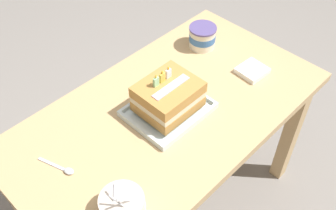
% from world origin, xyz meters
% --- Properties ---
extents(ground_plane, '(8.00, 8.00, 0.00)m').
position_xyz_m(ground_plane, '(0.00, 0.00, 0.00)').
color(ground_plane, gray).
extents(dining_table, '(1.21, 0.67, 0.70)m').
position_xyz_m(dining_table, '(0.00, 0.00, 0.59)').
color(dining_table, tan).
rests_on(dining_table, ground_plane).
extents(foil_tray, '(0.29, 0.24, 0.02)m').
position_xyz_m(foil_tray, '(-0.01, -0.01, 0.70)').
color(foil_tray, silver).
rests_on(foil_tray, dining_table).
extents(birthday_cake, '(0.21, 0.18, 0.16)m').
position_xyz_m(birthday_cake, '(-0.01, -0.01, 0.77)').
color(birthday_cake, '#BC8843').
rests_on(birthday_cake, foil_tray).
extents(bowl_stack, '(0.14, 0.14, 0.13)m').
position_xyz_m(bowl_stack, '(-0.39, -0.20, 0.73)').
color(bowl_stack, silver).
rests_on(bowl_stack, dining_table).
extents(ice_cream_tub, '(0.12, 0.12, 0.10)m').
position_xyz_m(ice_cream_tub, '(0.38, 0.16, 0.74)').
color(ice_cream_tub, silver).
rests_on(ice_cream_tub, dining_table).
extents(serving_spoon_near_tray, '(0.06, 0.14, 0.01)m').
position_xyz_m(serving_spoon_near_tray, '(-0.42, 0.05, 0.70)').
color(serving_spoon_near_tray, silver).
rests_on(serving_spoon_near_tray, dining_table).
extents(napkin_pile, '(0.12, 0.11, 0.02)m').
position_xyz_m(napkin_pile, '(0.39, -0.10, 0.71)').
color(napkin_pile, white).
rests_on(napkin_pile, dining_table).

